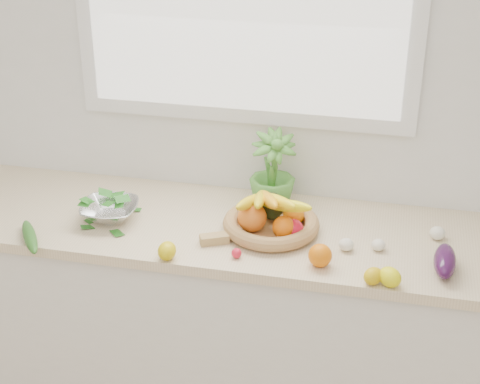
% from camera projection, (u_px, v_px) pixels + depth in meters
% --- Properties ---
extents(back_wall, '(4.50, 0.02, 2.70)m').
position_uv_depth(back_wall, '(245.00, 83.00, 2.80)').
color(back_wall, white).
rests_on(back_wall, ground).
extents(counter_cabinet, '(2.20, 0.58, 0.86)m').
position_uv_depth(counter_cabinet, '(229.00, 326.00, 2.95)').
color(counter_cabinet, silver).
rests_on(counter_cabinet, ground).
extents(countertop, '(2.24, 0.62, 0.04)m').
position_uv_depth(countertop, '(228.00, 229.00, 2.75)').
color(countertop, beige).
rests_on(countertop, counter_cabinet).
extents(orange_loose, '(0.08, 0.08, 0.08)m').
position_uv_depth(orange_loose, '(320.00, 255.00, 2.47)').
color(orange_loose, orange).
rests_on(orange_loose, countertop).
extents(lemon_a, '(0.07, 0.08, 0.06)m').
position_uv_depth(lemon_a, '(167.00, 251.00, 2.51)').
color(lemon_a, '#D6BA0B').
rests_on(lemon_a, countertop).
extents(lemon_b, '(0.09, 0.09, 0.06)m').
position_uv_depth(lemon_b, '(373.00, 276.00, 2.38)').
color(lemon_b, gold).
rests_on(lemon_b, countertop).
extents(lemon_c, '(0.10, 0.10, 0.06)m').
position_uv_depth(lemon_c, '(390.00, 277.00, 2.37)').
color(lemon_c, yellow).
rests_on(lemon_c, countertop).
extents(apple, '(0.10, 0.10, 0.08)m').
position_uv_depth(apple, '(293.00, 230.00, 2.63)').
color(apple, red).
rests_on(apple, countertop).
extents(ginger, '(0.11, 0.08, 0.03)m').
position_uv_depth(ginger, '(214.00, 239.00, 2.61)').
color(ginger, tan).
rests_on(ginger, countertop).
extents(garlic_a, '(0.05, 0.05, 0.04)m').
position_uv_depth(garlic_a, '(346.00, 245.00, 2.57)').
color(garlic_a, white).
rests_on(garlic_a, countertop).
extents(garlic_b, '(0.06, 0.06, 0.05)m').
position_uv_depth(garlic_b, '(437.00, 233.00, 2.63)').
color(garlic_b, silver).
rests_on(garlic_b, countertop).
extents(garlic_c, '(0.05, 0.05, 0.04)m').
position_uv_depth(garlic_c, '(378.00, 245.00, 2.57)').
color(garlic_c, silver).
rests_on(garlic_c, countertop).
extents(eggplant, '(0.08, 0.20, 0.08)m').
position_uv_depth(eggplant, '(445.00, 261.00, 2.44)').
color(eggplant, '#310E35').
rests_on(eggplant, countertop).
extents(cucumber, '(0.17, 0.23, 0.04)m').
position_uv_depth(cucumber, '(30.00, 237.00, 2.61)').
color(cucumber, '#1F5E1B').
rests_on(cucumber, countertop).
extents(radish, '(0.04, 0.04, 0.04)m').
position_uv_depth(radish, '(236.00, 253.00, 2.52)').
color(radish, red).
rests_on(radish, countertop).
extents(potted_herb, '(0.23, 0.23, 0.32)m').
position_uv_depth(potted_herb, '(273.00, 171.00, 2.81)').
color(potted_herb, '#4D9134').
rests_on(potted_herb, countertop).
extents(fruit_basket, '(0.47, 0.47, 0.18)m').
position_uv_depth(fruit_basket, '(270.00, 219.00, 2.67)').
color(fruit_basket, tan).
rests_on(fruit_basket, countertop).
extents(colander_with_spinach, '(0.24, 0.24, 0.12)m').
position_uv_depth(colander_with_spinach, '(109.00, 207.00, 2.74)').
color(colander_with_spinach, silver).
rests_on(colander_with_spinach, countertop).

